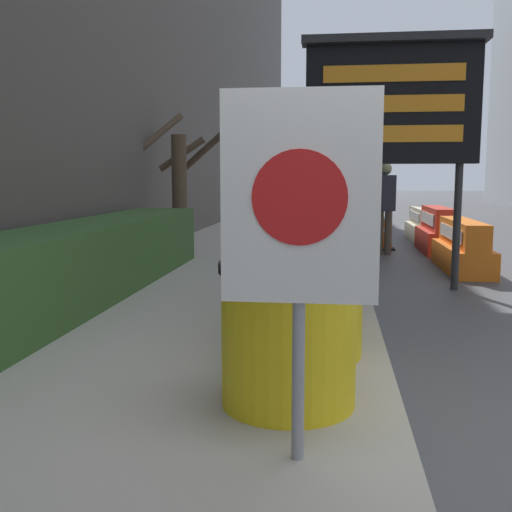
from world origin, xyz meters
The scene contains 18 objects.
ground_plane centered at (0.00, 0.00, 0.00)m, with size 120.00×120.00×0.00m, color #474749.
sidewalk_left centered at (-1.88, 0.00, 0.07)m, with size 3.75×56.00×0.15m.
hedge_strip centered at (-3.15, 2.96, 0.56)m, with size 0.90×7.04×0.83m.
bare_tree centered at (-3.12, 7.20, 1.41)m, with size 1.82×1.28×2.54m.
barrel_drum_foreground centered at (-0.69, 0.32, 0.58)m, with size 0.83×0.83×0.85m.
barrel_drum_middle centered at (-0.60, 1.33, 0.58)m, with size 0.83×0.83×0.85m.
barrel_drum_back centered at (-0.64, 2.34, 0.58)m, with size 0.83×0.83×0.85m.
warning_sign centered at (-0.59, -0.40, 1.32)m, with size 0.72×0.08×1.74m.
message_board centered at (0.30, 4.97, 2.42)m, with size 2.33×0.36×3.27m.
jersey_barrier_orange_near centered at (1.62, 6.67, 0.35)m, with size 0.62×2.12×0.80m.
jersey_barrier_red_striped centered at (1.62, 9.05, 0.39)m, with size 0.62×1.85×0.89m.
jersey_barrier_cream centered at (1.62, 11.25, 0.33)m, with size 0.52×1.98×0.76m.
traffic_cone_near centered at (0.64, 9.29, 0.34)m, with size 0.39×0.39×0.70m.
traffic_cone_mid centered at (2.52, 12.01, 0.37)m, with size 0.43×0.43×0.76m.
traffic_cone_far centered at (1.83, 9.76, 0.33)m, with size 0.38×0.38×0.67m.
traffic_light_near_curb centered at (0.38, 15.29, 3.24)m, with size 0.28×0.44×4.50m.
pedestrian_worker centered at (0.54, 8.47, 1.03)m, with size 0.38×0.51×1.75m.
pedestrian_passerby centered at (0.89, 14.81, 1.05)m, with size 0.44×0.54×1.79m.
Camera 1 is at (-0.44, -3.11, 1.50)m, focal length 42.00 mm.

